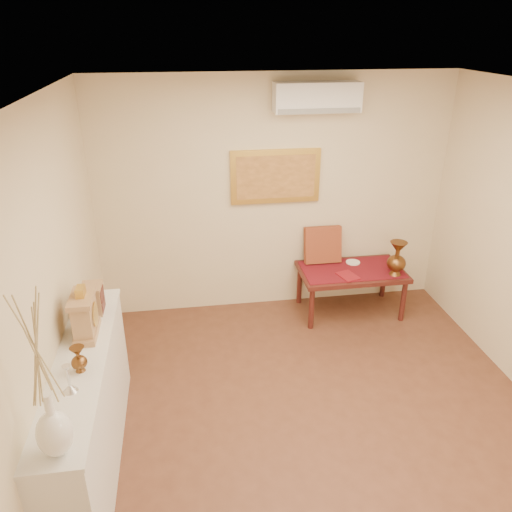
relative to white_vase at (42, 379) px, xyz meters
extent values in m
plane|color=brown|center=(1.80, 0.87, -1.49)|extent=(4.50, 4.50, 0.00)
plane|color=silver|center=(1.80, 0.87, 1.21)|extent=(4.50, 4.50, 0.00)
cube|color=beige|center=(1.80, 3.12, -0.14)|extent=(4.00, 0.02, 2.70)
cube|color=beige|center=(-0.20, 0.87, -0.14)|extent=(0.02, 4.50, 2.70)
cube|color=maroon|center=(2.65, 2.75, -0.94)|extent=(1.14, 0.59, 0.01)
cylinder|color=white|center=(2.72, 2.92, -0.93)|extent=(0.17, 0.17, 0.01)
cube|color=maroon|center=(2.55, 2.59, -0.93)|extent=(0.25, 0.29, 0.01)
cube|color=maroon|center=(2.36, 3.01, -0.72)|extent=(0.43, 0.19, 0.44)
cube|color=silver|center=(-0.03, 0.87, -1.02)|extent=(0.35, 2.00, 0.95)
cube|color=silver|center=(-0.03, 0.87, -0.53)|extent=(0.37, 2.02, 0.03)
cube|color=tan|center=(-0.02, 1.17, -0.49)|extent=(0.16, 0.36, 0.05)
cube|color=tan|center=(-0.02, 1.17, -0.34)|extent=(0.14, 0.30, 0.25)
cylinder|color=beige|center=(0.06, 1.17, -0.34)|extent=(0.01, 0.17, 0.17)
cylinder|color=gold|center=(0.06, 1.17, -0.34)|extent=(0.01, 0.19, 0.19)
cube|color=tan|center=(-0.02, 1.17, -0.19)|extent=(0.17, 0.34, 0.04)
cube|color=gold|center=(-0.02, 1.17, -0.14)|extent=(0.06, 0.11, 0.07)
cube|color=tan|center=(-0.01, 1.51, -0.40)|extent=(0.15, 0.20, 0.22)
cube|color=#4D1B17|center=(0.07, 1.51, -0.45)|extent=(0.01, 0.17, 0.09)
cube|color=#4D1B17|center=(0.07, 1.51, -0.35)|extent=(0.01, 0.17, 0.09)
cube|color=tan|center=(-0.01, 1.51, -0.28)|extent=(0.16, 0.21, 0.02)
cube|color=#4D1B17|center=(2.65, 2.75, -0.97)|extent=(1.20, 0.70, 0.05)
cylinder|color=#4D1B17|center=(2.11, 2.46, -1.24)|extent=(0.06, 0.06, 0.50)
cylinder|color=#4D1B17|center=(3.19, 2.46, -1.24)|extent=(0.06, 0.06, 0.50)
cylinder|color=#4D1B17|center=(2.11, 3.04, -1.24)|extent=(0.06, 0.06, 0.50)
cylinder|color=#4D1B17|center=(3.19, 3.04, -1.24)|extent=(0.06, 0.06, 0.50)
cube|color=gold|center=(1.80, 3.10, 0.11)|extent=(1.00, 0.05, 0.60)
cube|color=#C78B45|center=(1.80, 3.07, 0.11)|extent=(0.88, 0.01, 0.48)
cube|color=white|center=(2.20, 2.99, 0.96)|extent=(0.90, 0.24, 0.30)
cube|color=gray|center=(2.20, 2.87, 0.84)|extent=(0.86, 0.02, 0.05)
camera|label=1|loc=(0.77, -2.18, 1.64)|focal=35.00mm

